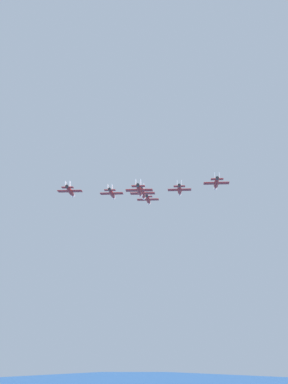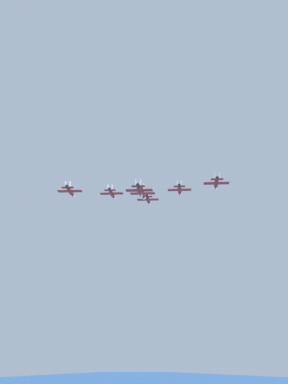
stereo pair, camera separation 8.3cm
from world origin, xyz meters
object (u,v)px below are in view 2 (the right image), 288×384
Objects in this scene: jet_left_wingman at (112,194)px; jet_right_outer at (216,183)px; jet_right_wingman at (180,190)px; jet_lead at (148,200)px; jet_trailing at (139,190)px; jet_slot_rear at (143,193)px; jet_left_outer at (70,191)px.

jet_right_outer is at bearing -110.51° from jet_left_wingman.
jet_left_wingman is 0.99× the size of jet_right_wingman.
jet_lead is 48.11m from jet_right_outer.
jet_right_wingman reaches higher than jet_trailing.
jet_slot_rear is 18.66m from jet_trailing.
jet_lead is at bearing 0.01° from jet_slot_rear.
jet_left_wingman is at bearing 40.37° from jet_slot_rear.
jet_right_outer is at bearing -139.13° from jet_right_wingman.
jet_trailing is (35.79, 4.63, -5.26)m from jet_left_outer.
jet_lead is 48.30m from jet_left_outer.
jet_lead is at bearing -39.46° from jet_left_wingman.
jet_lead is at bearing -0.44° from jet_trailing.
jet_left_outer is at bearing 90.01° from jet_slot_rear.
jet_lead is 1.02× the size of jet_slot_rear.
jet_right_outer is (49.13, 38.15, 2.28)m from jet_left_outer.
jet_left_wingman reaches higher than jet_slot_rear.
jet_trailing is at bearing -156.07° from jet_left_wingman.
jet_left_wingman is 24.28m from jet_left_outer.
jet_right_outer is at bearing -89.99° from jet_slot_rear.
jet_right_wingman is 41.00m from jet_trailing.
jet_left_outer is at bearing 111.92° from jet_right_wingman.
jet_left_wingman is at bearing 22.59° from jet_trailing.
jet_lead reaches higher than jet_left_outer.
jet_left_wingman is at bearing -41.14° from jet_left_outer.
jet_lead is 24.06m from jet_left_wingman.
jet_right_wingman is at bearing 40.68° from jet_right_outer.
jet_slot_rear is (-24.57, -19.08, -3.86)m from jet_right_outer.
jet_left_outer is at bearing 140.54° from jet_left_wingman.
jet_right_wingman is at bearing -69.36° from jet_left_outer.
jet_left_wingman is at bearing 140.63° from jet_lead.
jet_left_wingman is 24.56m from jet_slot_rear.
jet_trailing is (11.22, -14.45, -3.67)m from jet_slot_rear.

